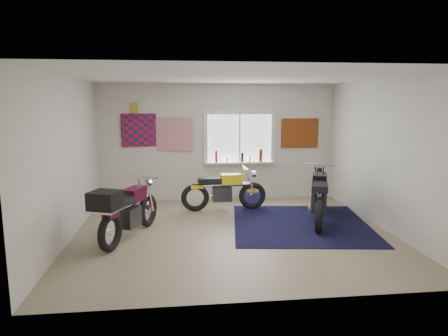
{
  "coord_description": "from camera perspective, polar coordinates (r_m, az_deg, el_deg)",
  "views": [
    {
      "loc": [
        -0.92,
        -6.73,
        2.28
      ],
      "look_at": [
        -0.1,
        0.4,
        1.09
      ],
      "focal_mm": 32.0,
      "sensor_mm": 36.0,
      "label": 1
    }
  ],
  "objects": [
    {
      "name": "oil_bottles",
      "position": [
        9.34,
        2.77,
        1.68
      ],
      "size": [
        1.13,
        0.09,
        0.3
      ],
      "color": "#8D3614",
      "rests_on": "window_assembly"
    },
    {
      "name": "yellow_triumph",
      "position": [
        8.49,
        -0.05,
        -3.36
      ],
      "size": [
        1.83,
        0.55,
        0.92
      ],
      "rotation": [
        0.0,
        0.0,
        0.04
      ],
      "color": "black",
      "rests_on": "ground"
    },
    {
      "name": "triumph_poster",
      "position": [
        9.67,
        10.77,
        4.9
      ],
      "size": [
        0.9,
        0.03,
        0.7
      ],
      "primitive_type": "cube",
      "color": "#A54C14",
      "rests_on": "room_shell"
    },
    {
      "name": "ground",
      "position": [
        7.16,
        1.2,
        -9.17
      ],
      "size": [
        5.5,
        5.5,
        0.0
      ],
      "primitive_type": "plane",
      "color": "#9E896B",
      "rests_on": "ground"
    },
    {
      "name": "flag_display",
      "position": [
        9.26,
        -12.76,
        8.36
      ],
      "size": [
        1.6,
        0.1,
        1.17
      ],
      "color": "red",
      "rests_on": "room_shell"
    },
    {
      "name": "navy_rug",
      "position": [
        7.75,
        10.89,
        -7.85
      ],
      "size": [
        2.82,
        2.9,
        0.01
      ],
      "primitive_type": "cube",
      "rotation": [
        0.0,
        0.0,
        -0.13
      ],
      "color": "black",
      "rests_on": "ground"
    },
    {
      "name": "room_shell",
      "position": [
        6.82,
        1.24,
        4.0
      ],
      "size": [
        5.5,
        5.5,
        5.5
      ],
      "color": "white",
      "rests_on": "ground"
    },
    {
      "name": "window_assembly",
      "position": [
        9.35,
        2.22,
        3.8
      ],
      "size": [
        1.66,
        0.17,
        1.26
      ],
      "color": "white",
      "rests_on": "room_shell"
    },
    {
      "name": "maroon_tourer",
      "position": [
        6.82,
        -13.88,
        -5.96
      ],
      "size": [
        1.0,
        1.88,
        0.98
      ],
      "rotation": [
        0.0,
        0.0,
        1.19
      ],
      "color": "black",
      "rests_on": "ground"
    },
    {
      "name": "black_chrome_bike",
      "position": [
        7.91,
        13.38,
        -4.15
      ],
      "size": [
        0.88,
        1.99,
        1.06
      ],
      "rotation": [
        0.0,
        0.0,
        1.23
      ],
      "color": "black",
      "rests_on": "navy_rug"
    }
  ]
}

